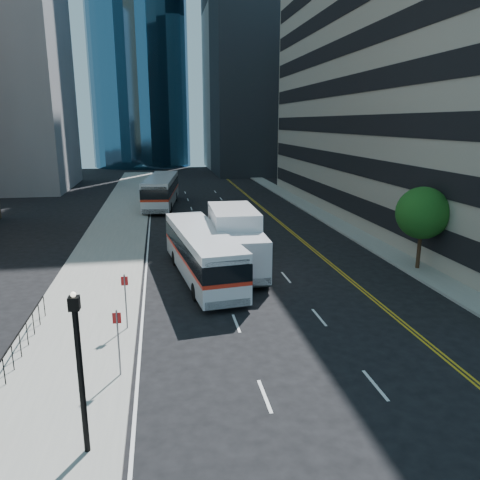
{
  "coord_description": "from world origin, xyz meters",
  "views": [
    {
      "loc": [
        -6.7,
        -17.73,
        9.02
      ],
      "look_at": [
        -2.54,
        6.55,
        2.8
      ],
      "focal_mm": 35.0,
      "sensor_mm": 36.0,
      "label": 1
    }
  ],
  "objects_px": {
    "street_tree": "(422,213)",
    "lamp_post": "(80,367)",
    "bus_front": "(202,252)",
    "box_truck": "(236,240)",
    "bus_rear": "(161,190)"
  },
  "relations": [
    {
      "from": "bus_front",
      "to": "box_truck",
      "type": "distance_m",
      "value": 2.44
    },
    {
      "from": "bus_rear",
      "to": "lamp_post",
      "type": "bearing_deg",
      "value": -86.8
    },
    {
      "from": "bus_front",
      "to": "box_truck",
      "type": "xyz_separation_m",
      "value": [
        2.2,
        1.0,
        0.39
      ]
    },
    {
      "from": "lamp_post",
      "to": "bus_rear",
      "type": "height_order",
      "value": "lamp_post"
    },
    {
      "from": "street_tree",
      "to": "bus_rear",
      "type": "bearing_deg",
      "value": 120.99
    },
    {
      "from": "lamp_post",
      "to": "bus_rear",
      "type": "bearing_deg",
      "value": 86.56
    },
    {
      "from": "street_tree",
      "to": "lamp_post",
      "type": "height_order",
      "value": "street_tree"
    },
    {
      "from": "street_tree",
      "to": "bus_front",
      "type": "bearing_deg",
      "value": 177.0
    },
    {
      "from": "street_tree",
      "to": "box_truck",
      "type": "bearing_deg",
      "value": 171.42
    },
    {
      "from": "box_truck",
      "to": "bus_front",
      "type": "bearing_deg",
      "value": -154.81
    },
    {
      "from": "street_tree",
      "to": "lamp_post",
      "type": "bearing_deg",
      "value": -142.13
    },
    {
      "from": "lamp_post",
      "to": "bus_front",
      "type": "distance_m",
      "value": 15.43
    },
    {
      "from": "lamp_post",
      "to": "bus_front",
      "type": "xyz_separation_m",
      "value": [
        4.54,
        14.7,
        -1.12
      ]
    },
    {
      "from": "street_tree",
      "to": "box_truck",
      "type": "relative_size",
      "value": 0.64
    },
    {
      "from": "street_tree",
      "to": "bus_rear",
      "type": "distance_m",
      "value": 30.35
    }
  ]
}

